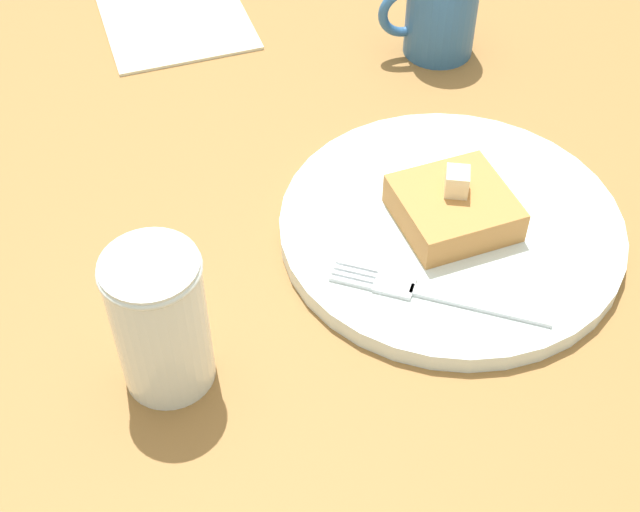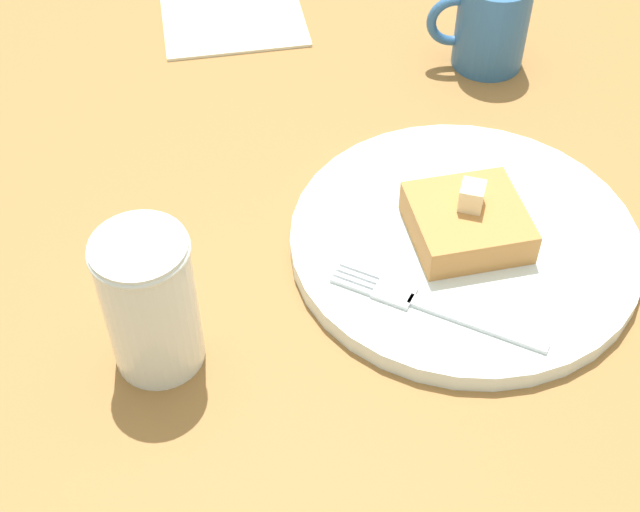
{
  "view_description": "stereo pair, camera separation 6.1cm",
  "coord_description": "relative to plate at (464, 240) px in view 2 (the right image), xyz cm",
  "views": [
    {
      "loc": [
        18.51,
        52.39,
        52.08
      ],
      "look_at": [
        10.54,
        11.39,
        7.45
      ],
      "focal_mm": 50.0,
      "sensor_mm": 36.0,
      "label": 1
    },
    {
      "loc": [
        12.45,
        53.12,
        52.08
      ],
      "look_at": [
        10.54,
        11.39,
        7.45
      ],
      "focal_mm": 50.0,
      "sensor_mm": 36.0,
      "label": 2
    }
  ],
  "objects": [
    {
      "name": "table_surface",
      "position": [
        0.57,
        -6.88,
        -2.34
      ],
      "size": [
        103.27,
        103.27,
        2.95
      ],
      "primitive_type": "cube",
      "color": "olive",
      "rests_on": "ground"
    },
    {
      "name": "plate",
      "position": [
        0.0,
        0.0,
        0.0
      ],
      "size": [
        26.31,
        26.31,
        1.48
      ],
      "color": "silver",
      "rests_on": "table_surface"
    },
    {
      "name": "toast_slice_center",
      "position": [
        -0.0,
        0.0,
        1.94
      ],
      "size": [
        9.39,
        9.17,
        2.63
      ],
      "primitive_type": "cube",
      "rotation": [
        0.0,
        0.0,
        0.17
      ],
      "color": "#B5783C",
      "rests_on": "plate"
    },
    {
      "name": "butter_pat_primary",
      "position": [
        -0.13,
        -0.41,
        4.21
      ],
      "size": [
        2.22,
        2.34,
        1.9
      ],
      "primitive_type": "cube",
      "rotation": [
        0.0,
        0.0,
        1.25
      ],
      "color": "beige",
      "rests_on": "toast_slice_center"
    },
    {
      "name": "fork",
      "position": [
        3.85,
        6.73,
        0.8
      ],
      "size": [
        14.76,
        8.87,
        0.36
      ],
      "color": "silver",
      "rests_on": "plate"
    },
    {
      "name": "syrup_jar",
      "position": [
        22.22,
        9.03,
        3.98
      ],
      "size": [
        6.33,
        6.33,
        10.85
      ],
      "color": "#472206",
      "rests_on": "table_surface"
    },
    {
      "name": "napkin",
      "position": [
        18.34,
        -34.0,
        -0.71
      ],
      "size": [
        15.9,
        16.76,
        0.3
      ],
      "primitive_type": "cube",
      "rotation": [
        0.0,
        0.0,
        0.13
      ],
      "color": "beige",
      "rests_on": "table_surface"
    },
    {
      "name": "coffee_mug",
      "position": [
        -5.77,
        -24.17,
        3.34
      ],
      "size": [
        9.38,
        6.62,
        8.35
      ],
      "color": "#2F5F92",
      "rests_on": "table_surface"
    }
  ]
}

